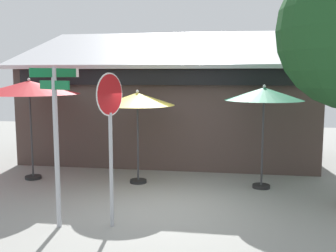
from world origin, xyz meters
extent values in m
cube|color=gray|center=(0.00, 0.00, -0.05)|extent=(28.00, 28.00, 0.10)
cube|color=#473833|center=(-0.77, 5.21, 1.56)|extent=(9.20, 4.21, 3.12)
cube|color=silver|center=(-0.77, 5.06, 3.75)|extent=(9.70, 4.75, 1.48)
cube|color=black|center=(-0.77, 3.05, 2.77)|extent=(8.60, 0.16, 0.44)
cylinder|color=#A8AAB2|center=(-1.88, -1.49, 1.49)|extent=(0.09, 0.09, 2.97)
cube|color=#116B38|center=(-1.88, -1.49, 2.87)|extent=(0.53, 0.80, 0.16)
cube|color=#116B38|center=(-1.88, -1.49, 2.65)|extent=(0.80, 0.53, 0.16)
cube|color=white|center=(-1.61, -1.07, 2.87)|extent=(0.06, 0.07, 0.16)
cylinder|color=#A8AAB2|center=(-0.90, -1.30, 1.08)|extent=(0.07, 0.07, 2.15)
cylinder|color=white|center=(-0.90, -1.30, 2.48)|extent=(0.26, 0.75, 0.78)
cylinder|color=red|center=(-0.90, -1.30, 2.48)|extent=(0.26, 0.70, 0.73)
cylinder|color=black|center=(-4.06, 1.64, 0.04)|extent=(0.44, 0.44, 0.08)
cylinder|color=#333335|center=(-4.06, 1.64, 1.19)|extent=(0.05, 0.05, 2.38)
cone|color=#B21E23|center=(-4.06, 1.64, 2.51)|extent=(2.67, 2.67, 0.36)
sphere|color=silver|center=(-4.06, 1.64, 2.72)|extent=(0.08, 0.08, 0.08)
cylinder|color=black|center=(-1.11, 1.71, 0.04)|extent=(0.44, 0.44, 0.08)
cylinder|color=#333335|center=(-1.11, 1.71, 1.06)|extent=(0.05, 0.05, 2.11)
cone|color=#EAD14C|center=(-1.11, 1.71, 2.22)|extent=(1.94, 1.94, 0.32)
sphere|color=silver|center=(-1.11, 1.71, 2.41)|extent=(0.08, 0.08, 0.08)
cylinder|color=black|center=(2.07, 1.73, 0.04)|extent=(0.44, 0.44, 0.08)
cylinder|color=#333335|center=(2.07, 1.73, 1.13)|extent=(0.05, 0.05, 2.27)
cone|color=#1E724C|center=(2.07, 1.73, 2.37)|extent=(1.94, 1.94, 0.31)
sphere|color=silver|center=(2.07, 1.73, 2.56)|extent=(0.08, 0.08, 0.08)
camera|label=1|loc=(1.25, -8.13, 2.83)|focal=41.84mm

